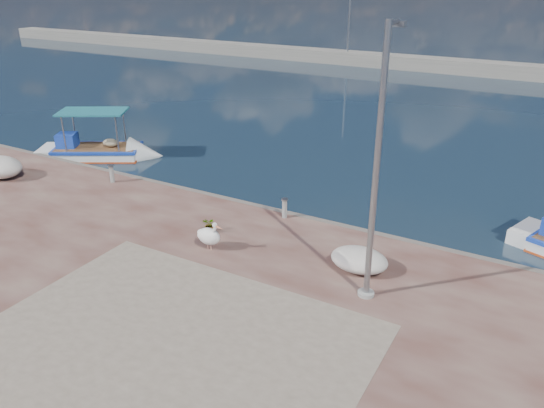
{
  "coord_description": "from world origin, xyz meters",
  "views": [
    {
      "loc": [
        7.99,
        -10.3,
        8.44
      ],
      "look_at": [
        0.0,
        3.8,
        1.3
      ],
      "focal_mm": 35.0,
      "sensor_mm": 36.0,
      "label": 1
    }
  ],
  "objects_px": {
    "boat_left": "(97,153)",
    "bollard_near": "(285,207)",
    "lamp_post": "(376,180)",
    "pelican": "(209,236)"
  },
  "relations": [
    {
      "from": "boat_left",
      "to": "bollard_near",
      "type": "bearing_deg",
      "value": -41.81
    },
    {
      "from": "boat_left",
      "to": "lamp_post",
      "type": "xyz_separation_m",
      "value": [
        16.04,
        -5.68,
        3.59
      ]
    },
    {
      "from": "pelican",
      "to": "bollard_near",
      "type": "xyz_separation_m",
      "value": [
        0.91,
        3.21,
        -0.08
      ]
    },
    {
      "from": "boat_left",
      "to": "lamp_post",
      "type": "relative_size",
      "value": 0.84
    },
    {
      "from": "boat_left",
      "to": "pelican",
      "type": "height_order",
      "value": "boat_left"
    },
    {
      "from": "lamp_post",
      "to": "bollard_near",
      "type": "xyz_separation_m",
      "value": [
        -4.21,
        3.2,
        -2.91
      ]
    },
    {
      "from": "boat_left",
      "to": "bollard_near",
      "type": "xyz_separation_m",
      "value": [
        11.83,
        -2.48,
        0.67
      ]
    },
    {
      "from": "boat_left",
      "to": "bollard_near",
      "type": "distance_m",
      "value": 12.1
    },
    {
      "from": "boat_left",
      "to": "pelican",
      "type": "distance_m",
      "value": 12.34
    },
    {
      "from": "bollard_near",
      "to": "boat_left",
      "type": "bearing_deg",
      "value": 168.17
    }
  ]
}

